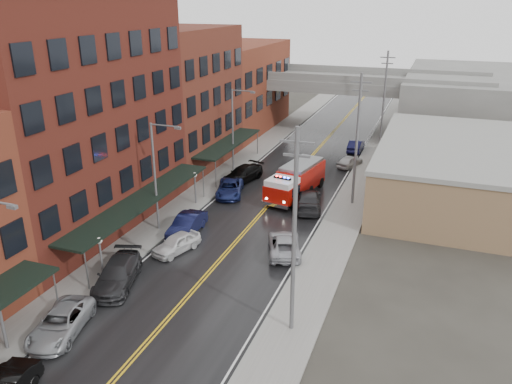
% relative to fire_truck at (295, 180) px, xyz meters
% --- Properties ---
extents(road, '(11.00, 160.00, 0.02)m').
position_rel_fire_truck_xyz_m(road, '(-1.66, -5.18, -1.63)').
color(road, black).
rests_on(road, ground).
extents(sidewalk_left, '(3.00, 160.00, 0.15)m').
position_rel_fire_truck_xyz_m(sidewalk_left, '(-8.96, -5.18, -1.56)').
color(sidewalk_left, slate).
rests_on(sidewalk_left, ground).
extents(sidewalk_right, '(3.00, 160.00, 0.15)m').
position_rel_fire_truck_xyz_m(sidewalk_right, '(5.64, -5.18, -1.56)').
color(sidewalk_right, slate).
rests_on(sidewalk_right, ground).
extents(curb_left, '(0.30, 160.00, 0.15)m').
position_rel_fire_truck_xyz_m(curb_left, '(-7.31, -5.18, -1.56)').
color(curb_left, gray).
rests_on(curb_left, ground).
extents(curb_right, '(0.30, 160.00, 0.15)m').
position_rel_fire_truck_xyz_m(curb_right, '(3.99, -5.18, -1.56)').
color(curb_right, gray).
rests_on(curb_right, ground).
extents(brick_building_b, '(9.00, 20.00, 18.00)m').
position_rel_fire_truck_xyz_m(brick_building_b, '(-14.96, -12.18, 7.36)').
color(brick_building_b, '#4C1F14').
rests_on(brick_building_b, ground).
extents(brick_building_c, '(9.00, 15.00, 15.00)m').
position_rel_fire_truck_xyz_m(brick_building_c, '(-14.96, 5.32, 5.86)').
color(brick_building_c, '#5B221B').
rests_on(brick_building_c, ground).
extents(brick_building_far, '(9.00, 20.00, 12.00)m').
position_rel_fire_truck_xyz_m(brick_building_far, '(-14.96, 22.82, 4.36)').
color(brick_building_far, maroon).
rests_on(brick_building_far, ground).
extents(tan_building, '(14.00, 22.00, 5.00)m').
position_rel_fire_truck_xyz_m(tan_building, '(14.34, 4.82, 0.86)').
color(tan_building, olive).
rests_on(tan_building, ground).
extents(right_far_block, '(18.00, 30.00, 8.00)m').
position_rel_fire_truck_xyz_m(right_far_block, '(16.34, 34.82, 2.36)').
color(right_far_block, slate).
rests_on(right_far_block, ground).
extents(awning_1, '(2.60, 18.00, 3.09)m').
position_rel_fire_truck_xyz_m(awning_1, '(-9.15, -12.18, 1.35)').
color(awning_1, black).
rests_on(awning_1, ground).
extents(awning_2, '(2.60, 13.00, 3.09)m').
position_rel_fire_truck_xyz_m(awning_2, '(-9.15, 5.32, 1.35)').
color(awning_2, black).
rests_on(awning_2, ground).
extents(globe_lamp_1, '(0.44, 0.44, 3.12)m').
position_rel_fire_truck_xyz_m(globe_lamp_1, '(-8.06, -19.18, 0.67)').
color(globe_lamp_1, '#59595B').
rests_on(globe_lamp_1, ground).
extents(globe_lamp_2, '(0.44, 0.44, 3.12)m').
position_rel_fire_truck_xyz_m(globe_lamp_2, '(-8.06, -5.18, 0.67)').
color(globe_lamp_2, '#59595B').
rests_on(globe_lamp_2, ground).
extents(street_lamp_1, '(2.64, 0.22, 9.00)m').
position_rel_fire_truck_xyz_m(street_lamp_1, '(-8.21, -11.18, 3.55)').
color(street_lamp_1, '#59595B').
rests_on(street_lamp_1, ground).
extents(street_lamp_2, '(2.64, 0.22, 9.00)m').
position_rel_fire_truck_xyz_m(street_lamp_2, '(-8.21, 4.82, 3.55)').
color(street_lamp_2, '#59595B').
rests_on(street_lamp_2, ground).
extents(utility_pole_0, '(1.80, 0.24, 12.00)m').
position_rel_fire_truck_xyz_m(utility_pole_0, '(5.54, -20.18, 4.67)').
color(utility_pole_0, '#59595B').
rests_on(utility_pole_0, ground).
extents(utility_pole_1, '(1.80, 0.24, 12.00)m').
position_rel_fire_truck_xyz_m(utility_pole_1, '(5.54, -0.18, 4.67)').
color(utility_pole_1, '#59595B').
rests_on(utility_pole_1, ground).
extents(utility_pole_2, '(1.80, 0.24, 12.00)m').
position_rel_fire_truck_xyz_m(utility_pole_2, '(5.54, 19.82, 4.67)').
color(utility_pole_2, '#59595B').
rests_on(utility_pole_2, ground).
extents(overpass, '(40.00, 10.00, 7.50)m').
position_rel_fire_truck_xyz_m(overpass, '(-1.66, 26.82, 4.35)').
color(overpass, slate).
rests_on(overpass, ground).
extents(fire_truck, '(4.43, 8.61, 3.02)m').
position_rel_fire_truck_xyz_m(fire_truck, '(0.00, 0.00, 0.00)').
color(fire_truck, '#9B0E07').
rests_on(fire_truck, ground).
extents(parked_car_left_2, '(3.46, 5.46, 1.40)m').
position_rel_fire_truck_xyz_m(parked_car_left_2, '(-6.66, -24.98, -0.94)').
color(parked_car_left_2, gray).
rests_on(parked_car_left_2, ground).
extents(parked_car_left_3, '(3.83, 6.00, 1.62)m').
position_rel_fire_truck_xyz_m(parked_car_left_3, '(-6.66, -19.48, -0.83)').
color(parked_car_left_3, '#242426').
rests_on(parked_car_left_3, ground).
extents(parked_car_left_4, '(2.81, 4.38, 1.39)m').
position_rel_fire_truck_xyz_m(parked_car_left_4, '(-5.26, -13.98, -0.94)').
color(parked_car_left_4, silver).
rests_on(parked_car_left_4, ground).
extents(parked_car_left_5, '(1.83, 4.86, 1.58)m').
position_rel_fire_truck_xyz_m(parked_car_left_5, '(-5.94, -10.98, -0.85)').
color(parked_car_left_5, black).
rests_on(parked_car_left_5, ground).
extents(parked_car_left_6, '(3.69, 5.52, 1.41)m').
position_rel_fire_truck_xyz_m(parked_car_left_6, '(-6.00, -1.98, -0.93)').
color(parked_car_left_6, '#151E50').
rests_on(parked_car_left_6, ground).
extents(parked_car_left_7, '(3.45, 5.78, 1.57)m').
position_rel_fire_truck_xyz_m(parked_car_left_7, '(-6.27, 2.12, -0.85)').
color(parked_car_left_7, black).
rests_on(parked_car_left_7, ground).
extents(parked_car_right_0, '(3.86, 5.48, 1.39)m').
position_rel_fire_truck_xyz_m(parked_car_right_0, '(2.38, -11.38, -0.94)').
color(parked_car_right_0, '#9B9DA3').
rests_on(parked_car_right_0, ground).
extents(parked_car_right_1, '(3.61, 6.05, 1.64)m').
position_rel_fire_truck_xyz_m(parked_car_right_1, '(1.94, -2.52, -0.82)').
color(parked_car_right_1, '#252427').
rests_on(parked_car_right_1, ground).
extents(parked_car_right_2, '(2.77, 4.22, 1.34)m').
position_rel_fire_truck_xyz_m(parked_car_right_2, '(3.34, 10.68, -0.97)').
color(parked_car_right_2, '#B2B2B2').
rests_on(parked_car_right_2, ground).
extents(parked_car_right_3, '(1.57, 4.47, 1.47)m').
position_rel_fire_truck_xyz_m(parked_car_right_3, '(2.96, 17.02, -0.90)').
color(parked_car_right_3, black).
rests_on(parked_car_right_3, ground).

